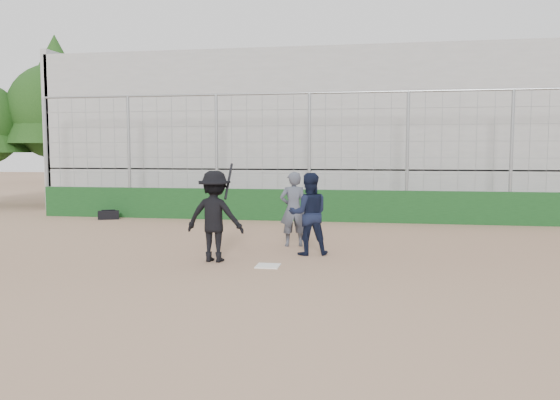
% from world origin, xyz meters
% --- Properties ---
extents(ground, '(90.00, 90.00, 0.00)m').
position_xyz_m(ground, '(0.00, 0.00, 0.00)').
color(ground, brown).
rests_on(ground, ground).
extents(home_plate, '(0.44, 0.44, 0.02)m').
position_xyz_m(home_plate, '(0.00, 0.00, 0.01)').
color(home_plate, white).
rests_on(home_plate, ground).
extents(backstop, '(18.10, 0.25, 4.04)m').
position_xyz_m(backstop, '(0.00, 7.00, 0.96)').
color(backstop, '#123915').
rests_on(backstop, ground).
extents(bleachers, '(20.25, 6.70, 6.98)m').
position_xyz_m(bleachers, '(0.00, 11.95, 2.92)').
color(bleachers, '#949494').
rests_on(bleachers, ground).
extents(tree_left, '(4.48, 4.48, 7.00)m').
position_xyz_m(tree_left, '(-11.00, 11.00, 4.39)').
color(tree_left, '#382214').
rests_on(tree_left, ground).
extents(batter_at_plate, '(1.21, 0.81, 1.95)m').
position_xyz_m(batter_at_plate, '(-1.13, 0.33, 0.90)').
color(batter_at_plate, black).
rests_on(batter_at_plate, ground).
extents(catcher_crouched, '(0.99, 0.86, 1.17)m').
position_xyz_m(catcher_crouched, '(0.63, 1.29, 0.59)').
color(catcher_crouched, black).
rests_on(catcher_crouched, ground).
extents(umpire, '(0.72, 0.58, 1.55)m').
position_xyz_m(umpire, '(0.16, 2.32, 0.78)').
color(umpire, '#444957').
rests_on(umpire, ground).
extents(equipment_bag, '(0.71, 0.52, 0.32)m').
position_xyz_m(equipment_bag, '(-6.46, 6.36, 0.14)').
color(equipment_bag, black).
rests_on(equipment_bag, ground).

